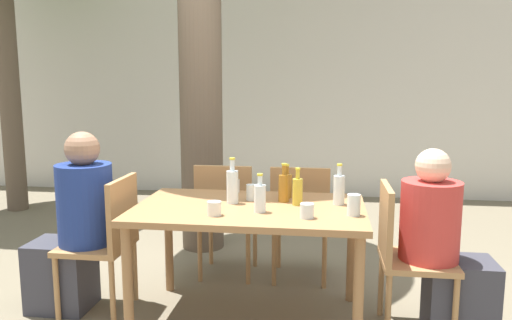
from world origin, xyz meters
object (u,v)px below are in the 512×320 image
at_px(patio_chair_0, 108,236).
at_px(drinking_glass_0, 214,208).
at_px(drinking_glass_2, 251,192).
at_px(drinking_glass_3, 354,205).
at_px(oil_cruet_1, 298,191).
at_px(dining_table_front, 250,219).
at_px(patio_chair_1, 404,249).
at_px(patio_chair_3, 300,216).
at_px(amber_bottle_3, 287,185).
at_px(amber_bottle_4, 284,187).
at_px(drinking_glass_1, 307,211).
at_px(water_bottle_2, 339,189).
at_px(drinking_glass_4, 235,186).
at_px(water_bottle_5, 260,197).
at_px(water_bottle_0, 232,186).
at_px(patio_chair_2, 226,213).
at_px(person_seated_0, 75,231).
at_px(person_seated_1, 444,253).

distance_m(patio_chair_0, drinking_glass_0, 0.87).
height_order(patio_chair_0, drinking_glass_2, patio_chair_0).
bearing_deg(drinking_glass_3, oil_cruet_1, 148.33).
height_order(oil_cruet_1, drinking_glass_2, oil_cruet_1).
distance_m(dining_table_front, patio_chair_1, 0.97).
xyz_separation_m(patio_chair_0, patio_chair_1, (1.92, 0.00, 0.00)).
distance_m(patio_chair_3, amber_bottle_3, 0.53).
xyz_separation_m(amber_bottle_4, drinking_glass_1, (0.17, -0.38, -0.06)).
xyz_separation_m(water_bottle_2, drinking_glass_4, (-0.72, 0.25, -0.06)).
bearing_deg(water_bottle_5, patio_chair_0, 172.75).
xyz_separation_m(water_bottle_0, drinking_glass_1, (0.49, -0.29, -0.07)).
distance_m(amber_bottle_4, drinking_glass_3, 0.52).
xyz_separation_m(patio_chair_0, patio_chair_2, (0.67, 0.68, 0.00)).
xyz_separation_m(patio_chair_1, person_seated_0, (-2.15, -0.00, 0.03)).
xyz_separation_m(drinking_glass_3, drinking_glass_4, (-0.80, 0.51, -0.02)).
xyz_separation_m(dining_table_front, person_seated_1, (1.20, -0.00, -0.17)).
distance_m(amber_bottle_3, drinking_glass_4, 0.39).
xyz_separation_m(person_seated_1, water_bottle_2, (-0.64, 0.13, 0.35)).
bearing_deg(water_bottle_2, person_seated_0, -175.90).
distance_m(amber_bottle_4, water_bottle_5, 0.31).
bearing_deg(person_seated_1, patio_chair_2, 65.31).
bearing_deg(amber_bottle_3, drinking_glass_0, -126.91).
relative_size(patio_chair_2, amber_bottle_4, 3.62).
distance_m(patio_chair_3, water_bottle_5, 0.90).
xyz_separation_m(person_seated_1, water_bottle_0, (-1.32, 0.07, 0.36)).
xyz_separation_m(person_seated_0, amber_bottle_4, (1.40, 0.15, 0.31)).
distance_m(dining_table_front, oil_cruet_1, 0.36).
relative_size(amber_bottle_4, water_bottle_5, 1.08).
bearing_deg(drinking_glass_3, drinking_glass_1, -161.26).
height_order(patio_chair_1, amber_bottle_4, amber_bottle_4).
bearing_deg(drinking_glass_3, drinking_glass_4, 147.35).
xyz_separation_m(patio_chair_1, patio_chair_2, (-1.25, 0.68, 0.00)).
relative_size(patio_chair_1, water_bottle_2, 3.49).
distance_m(drinking_glass_0, drinking_glass_3, 0.82).
bearing_deg(drinking_glass_0, oil_cruet_1, 34.12).
relative_size(water_bottle_5, drinking_glass_4, 2.52).
relative_size(patio_chair_3, drinking_glass_0, 10.98).
xyz_separation_m(drinking_glass_1, drinking_glass_4, (-0.53, 0.60, 0.00)).
height_order(patio_chair_2, amber_bottle_3, amber_bottle_3).
bearing_deg(drinking_glass_1, water_bottle_5, 161.68).
relative_size(dining_table_front, patio_chair_3, 1.57).
xyz_separation_m(person_seated_1, drinking_glass_1, (-0.83, -0.23, 0.29)).
relative_size(water_bottle_5, drinking_glass_0, 2.81).
distance_m(water_bottle_0, drinking_glass_0, 0.32).
distance_m(dining_table_front, water_bottle_2, 0.60).
bearing_deg(water_bottle_5, person_seated_0, 174.06).
bearing_deg(dining_table_front, person_seated_0, -180.00).
relative_size(water_bottle_0, amber_bottle_4, 1.17).
distance_m(patio_chair_2, drinking_glass_2, 0.66).
bearing_deg(patio_chair_1, amber_bottle_4, 78.72).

